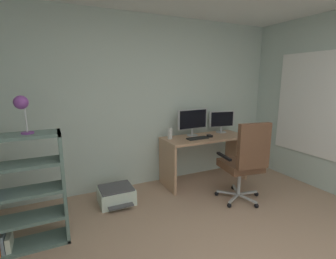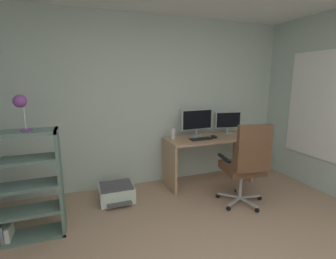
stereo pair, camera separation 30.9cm
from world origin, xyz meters
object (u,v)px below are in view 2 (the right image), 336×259
Objects in this scene: monitor_secondary at (228,121)px; computer_mouse at (214,137)px; desk_lamp at (20,104)px; printer at (117,193)px; desktop_speaker at (173,134)px; keyboard at (201,139)px; bookshelf at (0,191)px; office_chair at (246,162)px; desk at (209,150)px; monitor_main at (197,121)px.

monitor_secondary is 4.44× the size of computer_mouse.
desk_lamp is 0.74× the size of printer.
desktop_speaker is at bearing 21.01° from desk_lamp.
keyboard reaches higher than printer.
printer is at bearing -170.46° from computer_mouse.
desktop_speaker is 0.36× the size of printer.
monitor_secondary is at bearing 35.29° from computer_mouse.
keyboard is 0.30× the size of bookshelf.
keyboard is at bearing -159.87° from monitor_secondary.
office_chair is 0.98× the size of bookshelf.
desk_lamp reaches higher than desk.
desk_lamp is at bearing -165.86° from desk.
printer is at bearing -175.60° from desk.
monitor_main reaches higher than office_chair.
keyboard is 0.30× the size of office_chair.
desk_lamp is (-1.85, -0.71, 0.58)m from desktop_speaker.
desktop_speaker is at bearing 123.63° from office_chair.
computer_mouse is at bearing 90.54° from office_chair.
desk_lamp is at bearing -0.17° from bookshelf.
keyboard is at bearing 1.51° from printer.
bookshelf is (-3.13, -0.76, -0.41)m from monitor_secondary.
bookshelf is at bearing -161.28° from computer_mouse.
keyboard is 0.71× the size of printer.
office_chair is (0.06, -0.85, 0.07)m from desk.
bookshelf is (-2.12, -0.71, -0.28)m from desktop_speaker.
desktop_speaker is at bearing 153.56° from keyboard.
desk is 0.30m from keyboard.
desk_lamp reaches higher than bookshelf.
monitor_secondary is 0.69m from keyboard.
printer is at bearing -168.93° from monitor_main.
bookshelf is 1.38m from printer.
monitor_main is at bearing 11.07° from printer.
monitor_main is 0.58m from monitor_secondary.
printer is at bearing -179.74° from keyboard.
desktop_speaker is at bearing 18.49° from bookshelf.
monitor_main reaches higher than desktop_speaker.
monitor_main is 5.47× the size of computer_mouse.
desktop_speaker is 2.25m from bookshelf.
computer_mouse is (0.20, -0.20, -0.24)m from monitor_main.
desk_lamp reaches higher than monitor_secondary.
computer_mouse is 0.81m from office_chair.
bookshelf is at bearing -157.71° from printer.
desk_lamp is 1.68m from printer.
printer is at bearing 27.91° from desk_lamp.
office_chair is (0.25, -0.77, -0.15)m from keyboard.
computer_mouse is (0.24, 0.03, 0.01)m from keyboard.
bookshelf is at bearing -167.25° from desk.
monitor_secondary is at bearing 0.01° from monitor_main.
keyboard is 2.57m from bookshelf.
keyboard is at bearing -166.54° from computer_mouse.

